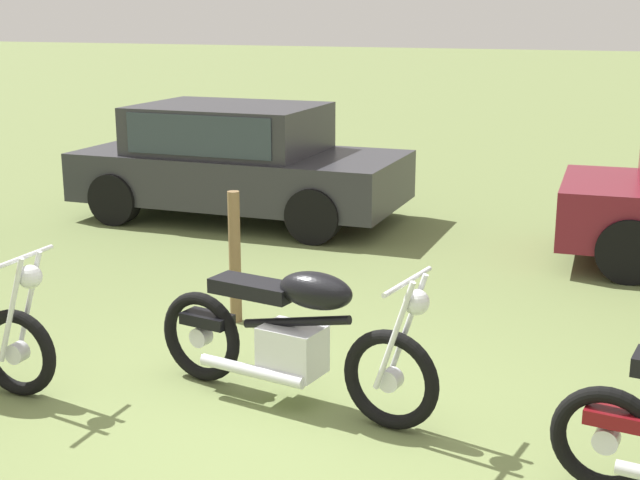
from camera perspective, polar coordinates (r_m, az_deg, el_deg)
name	(u,v)px	position (r m, az deg, el deg)	size (l,w,h in m)	color
ground_plane	(281,428)	(5.70, -2.50, -12.01)	(120.00, 120.00, 0.00)	olive
motorcycle_black	(293,336)	(5.84, -1.78, -6.19)	(2.13, 0.64, 1.02)	black
car_charcoal	(236,156)	(11.18, -5.42, 5.43)	(4.08, 2.05, 1.43)	#2D2D33
fence_post_wooden	(235,257)	(7.39, -5.51, -1.12)	(0.10, 0.10, 1.12)	brown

